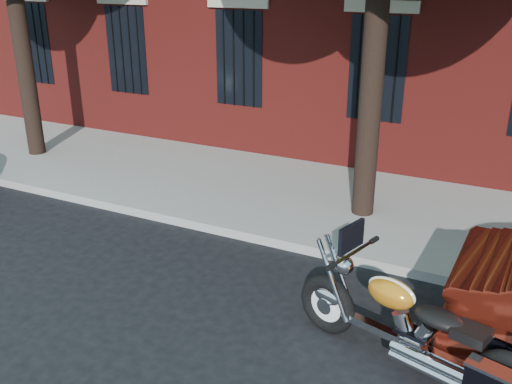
% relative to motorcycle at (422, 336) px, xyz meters
% --- Properties ---
extents(ground, '(120.00, 120.00, 0.00)m').
position_rel_motorcycle_xyz_m(ground, '(-2.19, 0.71, -0.50)').
color(ground, black).
rests_on(ground, ground).
extents(curb, '(40.00, 0.16, 0.15)m').
position_rel_motorcycle_xyz_m(curb, '(-2.19, 2.09, -0.42)').
color(curb, gray).
rests_on(curb, ground).
extents(sidewalk, '(40.00, 3.60, 0.15)m').
position_rel_motorcycle_xyz_m(sidewalk, '(-2.19, 3.97, -0.42)').
color(sidewalk, gray).
rests_on(sidewalk, ground).
extents(motorcycle, '(2.73, 1.34, 1.47)m').
position_rel_motorcycle_xyz_m(motorcycle, '(0.00, 0.00, 0.00)').
color(motorcycle, black).
rests_on(motorcycle, ground).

